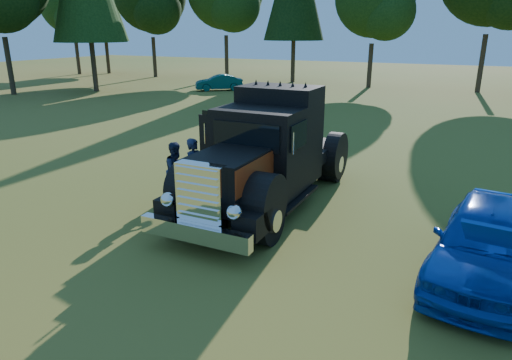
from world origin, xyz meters
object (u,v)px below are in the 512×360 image
Objects in this scene: distant_teal_car at (219,83)px; diamond_t_truck at (265,158)px; spectator_near at (195,170)px; spectator_far at (177,171)px; hotrod_coupe at (489,242)px.

diamond_t_truck is at bearing -4.35° from distant_teal_car.
spectator_near is 1.08× the size of spectator_far.
hotrod_coupe is 2.64× the size of spectator_near.
hotrod_coupe is at bearing -17.47° from diamond_t_truck.
diamond_t_truck is 24.42m from distant_teal_car.
spectator_far is at bearing -9.88° from distant_teal_car.
diamond_t_truck is 2.00× the size of distant_teal_car.
distant_teal_car is (-13.43, 20.38, -0.69)m from diamond_t_truck.
distant_teal_car is (-18.66, 22.03, -0.16)m from hotrod_coupe.
spectator_near is at bearing -8.68° from distant_teal_car.
spectator_near is 0.48× the size of distant_teal_car.
spectator_near is at bearing -162.63° from diamond_t_truck.
spectator_far is 0.44× the size of distant_teal_car.
distant_teal_car is (-11.11, 21.03, -0.20)m from spectator_far.
diamond_t_truck reaches higher than spectator_far.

